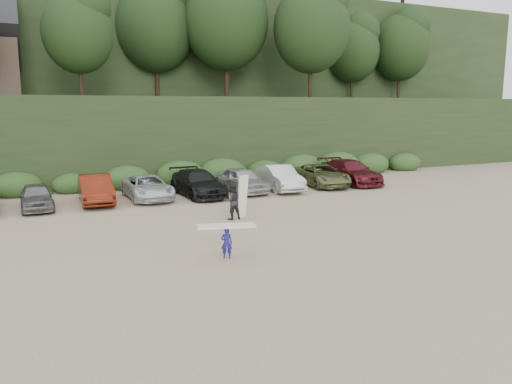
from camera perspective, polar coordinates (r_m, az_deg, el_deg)
name	(u,v)px	position (r m, az deg, el deg)	size (l,w,h in m)	color
ground	(247,237)	(20.64, -1.07, -5.21)	(120.00, 120.00, 0.00)	tan
hillside_backdrop	(101,47)	(55.04, -17.25, 15.52)	(90.00, 41.50, 28.00)	black
parked_cars	(144,187)	(29.29, -12.72, 0.55)	(33.38, 6.20, 1.64)	#999A9D
child_surfer	(227,236)	(17.70, -3.39, -4.99)	(2.12, 1.08, 1.23)	navy
adult_surfer	(233,201)	(23.75, -2.66, -0.99)	(1.34, 0.74, 2.09)	black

